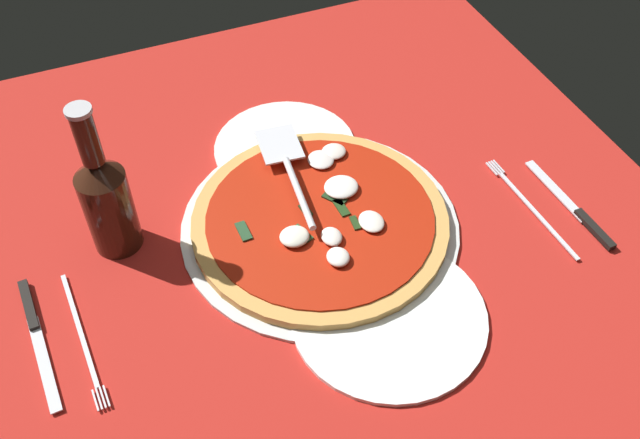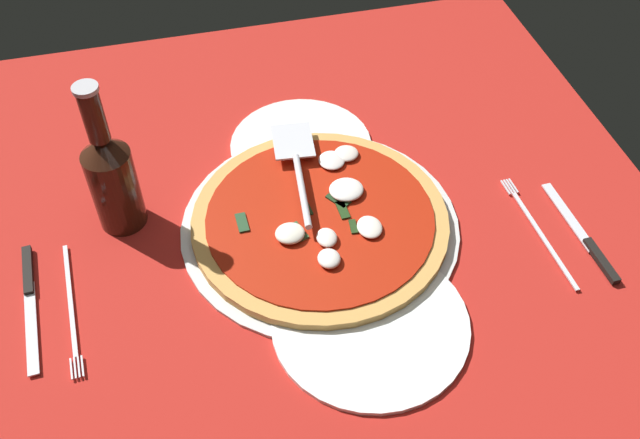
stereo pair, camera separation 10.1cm
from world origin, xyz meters
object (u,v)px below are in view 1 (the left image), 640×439
dinner_plate_left (285,148)px  pizza_server (289,168)px  place_setting_far (554,211)px  dinner_plate_right (389,317)px  pizza (321,219)px  beer_bottle (106,199)px  place_setting_near (58,337)px

dinner_plate_left → pizza_server: bearing=-16.1°
pizza_server → place_setting_far: size_ratio=1.01×
pizza_server → dinner_plate_left: bearing=-10.4°
dinner_plate_left → dinner_plate_right: same height
dinner_plate_right → pizza: pizza is taller
pizza → place_setting_far: pizza is taller
pizza_server → beer_bottle: beer_bottle is taller
pizza_server → place_setting_far: bearing=-114.2°
pizza_server → place_setting_far: 39.16cm
pizza → pizza_server: size_ratio=1.63×
dinner_plate_right → beer_bottle: 39.89cm
pizza → beer_bottle: size_ratio=1.52×
dinner_plate_right → place_setting_far: size_ratio=1.14×
dinner_plate_right → pizza: bearing=-173.5°
dinner_plate_left → place_setting_far: 41.81cm
dinner_plate_right → pizza_server: (-26.97, -3.26, 3.77)cm
pizza_server → place_setting_far: pizza_server is taller
pizza_server → place_setting_near: 38.94cm
place_setting_near → pizza_server: bearing=107.3°
dinner_plate_left → pizza: size_ratio=0.61×
dinner_plate_left → place_setting_far: size_ratio=1.01×
place_setting_far → place_setting_near: bearing=83.3°
dinner_plate_right → place_setting_far: 31.40cm
pizza_server → place_setting_far: (19.47, 33.75, -3.91)cm
place_setting_near → place_setting_far: 70.21cm
dinner_plate_left → pizza: (17.31, -1.11, 1.25)cm
place_setting_near → place_setting_far: same height
pizza → beer_bottle: 29.19cm
pizza_server → place_setting_near: bearing=116.5°
dinner_plate_right → place_setting_far: (-7.51, 30.49, -0.14)cm
pizza_server → pizza: bearing=-166.5°
place_setting_near → place_setting_far: size_ratio=1.03×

